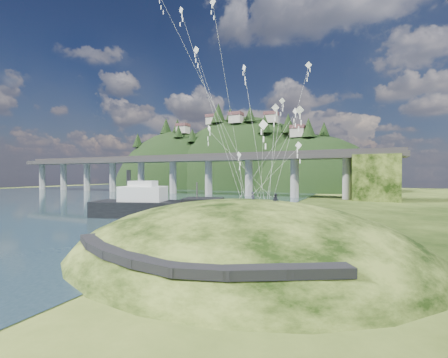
% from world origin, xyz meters
% --- Properties ---
extents(ground, '(320.00, 320.00, 0.00)m').
position_xyz_m(ground, '(0.00, 0.00, 0.00)').
color(ground, black).
rests_on(ground, ground).
extents(water, '(240.00, 240.00, 0.00)m').
position_xyz_m(water, '(-72.00, 30.00, 0.01)').
color(water, '#2E4A54').
rests_on(water, ground).
extents(grass_hill, '(36.00, 32.00, 13.00)m').
position_xyz_m(grass_hill, '(8.00, 2.00, -1.50)').
color(grass_hill, black).
rests_on(grass_hill, ground).
extents(footpath, '(22.29, 5.84, 0.83)m').
position_xyz_m(footpath, '(7.46, -9.74, 2.08)').
color(footpath, black).
rests_on(footpath, ground).
extents(bridge, '(160.00, 11.00, 15.00)m').
position_xyz_m(bridge, '(-26.46, 70.07, 9.70)').
color(bridge, '#2D2B2B').
rests_on(bridge, ground).
extents(far_ridge, '(153.00, 70.00, 94.50)m').
position_xyz_m(far_ridge, '(-43.58, 122.17, -7.44)').
color(far_ridge, black).
rests_on(far_ridge, ground).
extents(work_barge, '(24.58, 13.16, 8.30)m').
position_xyz_m(work_barge, '(-13.63, 16.64, 2.08)').
color(work_barge, black).
rests_on(work_barge, ground).
extents(wooden_dock, '(13.57, 5.75, 0.97)m').
position_xyz_m(wooden_dock, '(-5.13, 8.28, 0.42)').
color(wooden_dock, '#381D17').
rests_on(wooden_dock, ground).
extents(kite_flyers, '(3.48, 1.51, 1.59)m').
position_xyz_m(kite_flyers, '(10.06, 3.57, 5.66)').
color(kite_flyers, '#252632').
rests_on(kite_flyers, ground).
extents(kite_swarm, '(12.50, 14.15, 16.81)m').
position_xyz_m(kite_swarm, '(7.87, 4.77, 16.32)').
color(kite_swarm, white).
rests_on(kite_swarm, ground).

